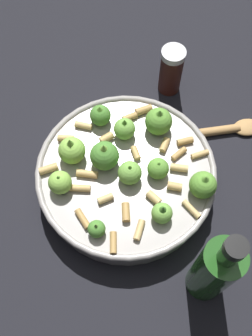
{
  "coord_description": "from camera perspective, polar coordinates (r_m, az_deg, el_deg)",
  "views": [
    {
      "loc": [
        0.25,
        -0.12,
        0.64
      ],
      "look_at": [
        0.0,
        0.0,
        0.06
      ],
      "focal_mm": 43.08,
      "sensor_mm": 36.0,
      "label": 1
    }
  ],
  "objects": [
    {
      "name": "pepper_shaker",
      "position": [
        0.77,
        6.4,
        13.55
      ],
      "size": [
        0.04,
        0.04,
        0.1
      ],
      "color": "#33140F",
      "rests_on": "ground"
    },
    {
      "name": "cooking_pan",
      "position": [
        0.67,
        0.0,
        -0.85
      ],
      "size": [
        0.29,
        0.29,
        0.11
      ],
      "color": "#9E9993",
      "rests_on": "ground"
    },
    {
      "name": "ground_plane",
      "position": [
        0.7,
        0.0,
        -2.24
      ],
      "size": [
        2.4,
        2.4,
        0.0
      ],
      "primitive_type": "plane",
      "color": "black"
    },
    {
      "name": "wooden_spoon",
      "position": [
        0.76,
        12.38,
        5.09
      ],
      "size": [
        0.08,
        0.2,
        0.02
      ],
      "color": "#B2844C",
      "rests_on": "ground"
    },
    {
      "name": "olive_oil_bottle",
      "position": [
        0.58,
        12.39,
        -13.95
      ],
      "size": [
        0.06,
        0.06,
        0.21
      ],
      "color": "#1E4C19",
      "rests_on": "ground"
    }
  ]
}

